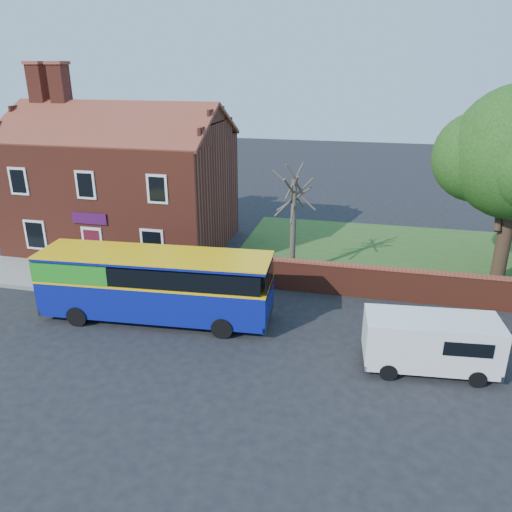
# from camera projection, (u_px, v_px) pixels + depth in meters

# --- Properties ---
(ground) EXTENTS (120.00, 120.00, 0.00)m
(ground) POSITION_uv_depth(u_px,v_px,m) (159.00, 354.00, 19.23)
(ground) COLOR black
(ground) RESTS_ON ground
(pavement) EXTENTS (18.00, 3.50, 0.12)m
(pavement) POSITION_uv_depth(u_px,v_px,m) (78.00, 278.00, 25.93)
(pavement) COLOR gray
(pavement) RESTS_ON ground
(kerb) EXTENTS (18.00, 0.15, 0.14)m
(kerb) POSITION_uv_depth(u_px,v_px,m) (58.00, 292.00, 24.33)
(kerb) COLOR slate
(kerb) RESTS_ON ground
(grass_strip) EXTENTS (26.00, 12.00, 0.04)m
(grass_strip) POSITION_uv_depth(u_px,v_px,m) (465.00, 261.00, 28.26)
(grass_strip) COLOR #426B28
(grass_strip) RESTS_ON ground
(shop_building) EXTENTS (12.30, 8.13, 10.50)m
(shop_building) POSITION_uv_depth(u_px,v_px,m) (124.00, 190.00, 29.96)
(shop_building) COLOR maroon
(shop_building) RESTS_ON ground
(boundary_wall) EXTENTS (22.00, 0.38, 1.60)m
(boundary_wall) POSITION_uv_depth(u_px,v_px,m) (488.00, 292.00, 22.52)
(boundary_wall) COLOR maroon
(boundary_wall) RESTS_ON ground
(bus) EXTENTS (10.05, 3.17, 3.02)m
(bus) POSITION_uv_depth(u_px,v_px,m) (149.00, 282.00, 21.37)
(bus) COLOR navy
(bus) RESTS_ON ground
(van_near) EXTENTS (4.84, 2.30, 2.06)m
(van_near) POSITION_uv_depth(u_px,v_px,m) (431.00, 341.00, 17.88)
(van_near) COLOR white
(van_near) RESTS_ON ground
(bare_tree) EXTENTS (2.10, 2.51, 5.61)m
(bare_tree) POSITION_uv_depth(u_px,v_px,m) (293.00, 223.00, 25.48)
(bare_tree) COLOR #4C4238
(bare_tree) RESTS_ON ground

